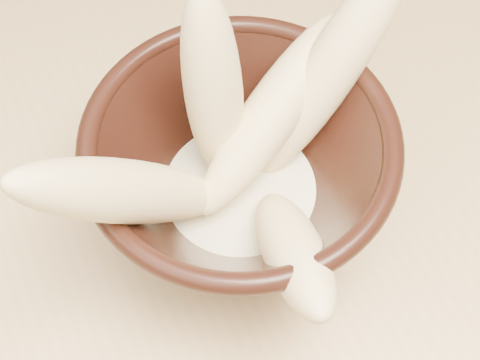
# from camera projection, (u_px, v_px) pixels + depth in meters

# --- Properties ---
(table) EXTENTS (1.20, 0.80, 0.75)m
(table) POSITION_uv_depth(u_px,v_px,m) (157.00, 144.00, 0.61)
(table) COLOR tan
(table) RESTS_ON ground
(bowl) EXTENTS (0.20, 0.20, 0.11)m
(bowl) POSITION_uv_depth(u_px,v_px,m) (240.00, 173.00, 0.43)
(bowl) COLOR black
(bowl) RESTS_ON table
(milk_puddle) EXTENTS (0.11, 0.11, 0.02)m
(milk_puddle) POSITION_uv_depth(u_px,v_px,m) (240.00, 193.00, 0.45)
(milk_puddle) COLOR beige
(milk_puddle) RESTS_ON bowl
(banana_upright) EXTENTS (0.05, 0.07, 0.15)m
(banana_upright) POSITION_uv_depth(u_px,v_px,m) (213.00, 91.00, 0.40)
(banana_upright) COLOR #EED38C
(banana_upright) RESTS_ON bowl
(banana_left) EXTENTS (0.14, 0.07, 0.16)m
(banana_left) POSITION_uv_depth(u_px,v_px,m) (132.00, 192.00, 0.37)
(banana_left) COLOR #EED38C
(banana_left) RESTS_ON bowl
(banana_right) EXTENTS (0.14, 0.08, 0.15)m
(banana_right) POSITION_uv_depth(u_px,v_px,m) (331.00, 68.00, 0.42)
(banana_right) COLOR #EED38C
(banana_right) RESTS_ON bowl
(banana_across) EXTENTS (0.16, 0.11, 0.09)m
(banana_across) POSITION_uv_depth(u_px,v_px,m) (272.00, 112.00, 0.42)
(banana_across) COLOR #EED38C
(banana_across) RESTS_ON bowl
(banana_front) EXTENTS (0.06, 0.13, 0.10)m
(banana_front) POSITION_uv_depth(u_px,v_px,m) (293.00, 251.00, 0.39)
(banana_front) COLOR #EED38C
(banana_front) RESTS_ON bowl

